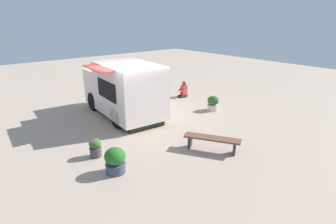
{
  "coord_description": "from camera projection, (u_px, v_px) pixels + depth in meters",
  "views": [
    {
      "loc": [
        5.8,
        9.26,
        4.33
      ],
      "look_at": [
        -0.74,
        1.4,
        0.73
      ],
      "focal_mm": 29.35,
      "sensor_mm": 36.0,
      "label": 1
    }
  ],
  "objects": [
    {
      "name": "planter_flowering_side",
      "position": [
        213.0,
        103.0,
        13.2
      ],
      "size": [
        0.54,
        0.54,
        0.71
      ],
      "color": "beige",
      "rests_on": "ground_plane"
    },
    {
      "name": "planter_flowering_near",
      "position": [
        95.0,
        147.0,
        8.83
      ],
      "size": [
        0.4,
        0.4,
        0.62
      ],
      "color": "#473F47",
      "rests_on": "ground_plane"
    },
    {
      "name": "person_customer",
      "position": [
        184.0,
        91.0,
        15.42
      ],
      "size": [
        0.78,
        0.51,
        0.87
      ],
      "color": "black",
      "rests_on": "ground_plane"
    },
    {
      "name": "planter_flowering_far",
      "position": [
        115.0,
        160.0,
        7.9
      ],
      "size": [
        0.61,
        0.61,
        0.78
      ],
      "color": "#44425C",
      "rests_on": "ground_plane"
    },
    {
      "name": "food_truck",
      "position": [
        123.0,
        91.0,
        12.26
      ],
      "size": [
        2.92,
        4.8,
        2.43
      ],
      "color": "white",
      "rests_on": "ground_plane"
    },
    {
      "name": "plaza_bench",
      "position": [
        212.0,
        140.0,
        9.21
      ],
      "size": [
        1.31,
        1.83,
        0.48
      ],
      "color": "brown",
      "rests_on": "ground_plane"
    },
    {
      "name": "ground_plane",
      "position": [
        133.0,
        124.0,
        11.65
      ],
      "size": [
        40.0,
        40.0,
        0.0
      ],
      "primitive_type": "plane",
      "color": "tan"
    }
  ]
}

